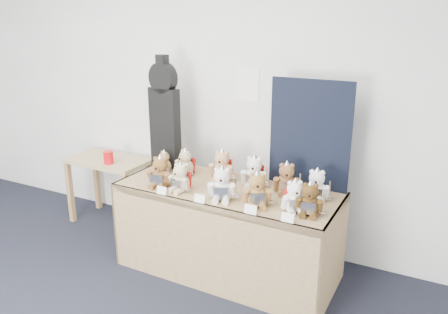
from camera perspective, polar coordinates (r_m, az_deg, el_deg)
The scene contains 22 objects.
room_shell at distance 3.90m, azimuth 3.12°, elevation 9.40°, with size 6.00×6.00×6.00m.
display_table at distance 3.53m, azimuth -0.11°, elevation -6.91°, with size 1.81×0.78×0.75m.
side_table at distance 4.62m, azimuth -14.81°, elevation -1.67°, with size 0.85×0.48×0.70m.
guitar_case at distance 3.96m, azimuth -7.79°, elevation 5.64°, with size 0.32×0.14×1.01m.
navy_board at distance 3.49m, azimuth 11.10°, elevation 2.87°, with size 0.65×0.02×0.87m, color black.
red_cup at distance 4.40m, azimuth -14.85°, elevation -0.07°, with size 0.10×0.10×0.13m, color red.
teddy_front_far_left at distance 3.56m, azimuth -8.33°, elevation -2.11°, with size 0.24×0.20×0.29m.
teddy_front_left at distance 3.46m, azimuth -5.74°, elevation -2.82°, with size 0.21×0.19×0.26m.
teddy_front_centre at distance 3.27m, azimuth -0.26°, elevation -3.70°, with size 0.24×0.22×0.29m.
teddy_front_right at distance 3.18m, azimuth 4.32°, elevation -4.45°, with size 0.24×0.23×0.29m.
teddy_front_far_right at distance 3.13m, azimuth 9.21°, elevation -5.23°, with size 0.22×0.21×0.26m.
teddy_front_end at distance 3.09m, azimuth 11.12°, elevation -5.58°, with size 0.22×0.19×0.27m.
teddy_back_left at distance 3.82m, azimuth -5.11°, elevation -0.85°, with size 0.20×0.20×0.26m.
teddy_back_centre_left at distance 3.67m, azimuth -0.26°, elevation -1.26°, with size 0.25×0.21×0.30m.
teddy_back_centre_right at distance 3.53m, azimuth 3.95°, elevation -2.12°, with size 0.24×0.22×0.29m.
teddy_back_right at distance 3.43m, azimuth 8.15°, elevation -2.95°, with size 0.23×0.22×0.28m.
teddy_back_end at distance 3.34m, azimuth 11.96°, elevation -3.79°, with size 0.23×0.20×0.27m.
teddy_back_far_left at distance 3.91m, azimuth -7.85°, elevation -0.73°, with size 0.17×0.17×0.22m.
entry_card_a at distance 3.43m, azimuth -8.16°, elevation -4.35°, with size 0.09×0.00×0.06m, color white.
entry_card_b at distance 3.25m, azimuth -3.21°, elevation -5.46°, with size 0.09×0.00×0.06m, color white.
entry_card_c at distance 3.07m, azimuth 3.48°, elevation -6.84°, with size 0.09×0.00×0.07m, color white.
entry_card_d at distance 2.98m, azimuth 8.31°, elevation -7.85°, with size 0.09×0.00×0.06m, color white.
Camera 1 is at (2.30, -1.03, 2.06)m, focal length 35.00 mm.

